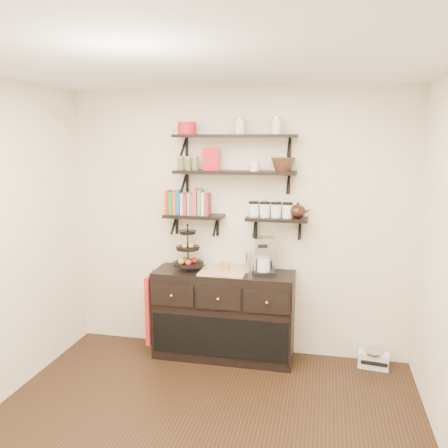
% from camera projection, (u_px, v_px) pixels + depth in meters
% --- Properties ---
extents(ceiling, '(3.50, 3.50, 0.02)m').
position_uv_depth(ceiling, '(186.00, 58.00, 2.93)').
color(ceiling, white).
rests_on(ceiling, back_wall).
extents(back_wall, '(3.50, 0.02, 2.70)m').
position_uv_depth(back_wall, '(237.00, 224.00, 4.85)').
color(back_wall, white).
rests_on(back_wall, ground).
extents(shelf_top, '(1.20, 0.27, 0.23)m').
position_uv_depth(shelf_top, '(235.00, 136.00, 4.57)').
color(shelf_top, black).
rests_on(shelf_top, back_wall).
extents(shelf_mid, '(1.20, 0.27, 0.23)m').
position_uv_depth(shelf_mid, '(235.00, 173.00, 4.63)').
color(shelf_mid, black).
rests_on(shelf_mid, back_wall).
extents(shelf_low_left, '(0.60, 0.25, 0.23)m').
position_uv_depth(shelf_low_left, '(194.00, 217.00, 4.81)').
color(shelf_low_left, black).
rests_on(shelf_low_left, back_wall).
extents(shelf_low_right, '(0.60, 0.25, 0.23)m').
position_uv_depth(shelf_low_right, '(277.00, 220.00, 4.64)').
color(shelf_low_right, black).
rests_on(shelf_low_right, back_wall).
extents(cookbooks, '(0.43, 0.15, 0.26)m').
position_uv_depth(cookbooks, '(189.00, 203.00, 4.80)').
color(cookbooks, red).
rests_on(cookbooks, shelf_low_left).
extents(glass_canisters, '(0.43, 0.10, 0.13)m').
position_uv_depth(glass_canisters, '(270.00, 211.00, 4.63)').
color(glass_canisters, silver).
rests_on(glass_canisters, shelf_low_right).
extents(sideboard, '(1.40, 0.50, 0.92)m').
position_uv_depth(sideboard, '(224.00, 314.00, 4.80)').
color(sideboard, black).
rests_on(sideboard, floor).
extents(fruit_stand, '(0.31, 0.31, 0.45)m').
position_uv_depth(fruit_stand, '(188.00, 255.00, 4.78)').
color(fruit_stand, black).
rests_on(fruit_stand, sideboard).
extents(candle, '(0.08, 0.08, 0.08)m').
position_uv_depth(candle, '(225.00, 266.00, 4.71)').
color(candle, '#B36C29').
rests_on(candle, sideboard).
extents(coffee_maker, '(0.24, 0.24, 0.37)m').
position_uv_depth(coffee_maker, '(264.00, 256.00, 4.63)').
color(coffee_maker, black).
rests_on(coffee_maker, sideboard).
extents(thermal_carafe, '(0.11, 0.11, 0.22)m').
position_uv_depth(thermal_carafe, '(251.00, 263.00, 4.63)').
color(thermal_carafe, silver).
rests_on(thermal_carafe, sideboard).
extents(apron, '(0.04, 0.30, 0.70)m').
position_uv_depth(apron, '(152.00, 308.00, 4.85)').
color(apron, '#A02911').
rests_on(apron, sideboard).
extents(radio, '(0.30, 0.21, 0.17)m').
position_uv_depth(radio, '(374.00, 359.00, 4.62)').
color(radio, silver).
rests_on(radio, floor).
extents(recipe_box, '(0.17, 0.08, 0.22)m').
position_uv_depth(recipe_box, '(211.00, 159.00, 4.65)').
color(recipe_box, red).
rests_on(recipe_box, shelf_mid).
extents(walnut_bowl, '(0.24, 0.24, 0.13)m').
position_uv_depth(walnut_bowl, '(283.00, 165.00, 4.51)').
color(walnut_bowl, black).
rests_on(walnut_bowl, shelf_mid).
extents(ramekins, '(0.09, 0.09, 0.10)m').
position_uv_depth(ramekins, '(254.00, 166.00, 4.57)').
color(ramekins, white).
rests_on(ramekins, shelf_mid).
extents(teapot, '(0.23, 0.19, 0.16)m').
position_uv_depth(teapot, '(298.00, 210.00, 4.58)').
color(teapot, black).
rests_on(teapot, shelf_low_right).
extents(red_pot, '(0.18, 0.18, 0.12)m').
position_uv_depth(red_pot, '(187.00, 128.00, 4.65)').
color(red_pot, red).
rests_on(red_pot, shelf_top).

